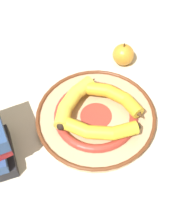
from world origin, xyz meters
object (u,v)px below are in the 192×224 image
Objects in this scene: banana_c at (99,130)px; apple at (123,55)px; decorative_bowl at (96,117)px; banana_a at (117,97)px; banana_b at (73,100)px.

apple is (-0.16, 0.25, -0.02)m from banana_c.
banana_a is at bearing 83.34° from decorative_bowl.
banana_b is 2.33× the size of apple.
banana_b is at bearing 130.68° from banana_c.
decorative_bowl is 1.79× the size of banana_a.
banana_b is 1.10× the size of banana_c.
banana_a is 0.19m from apple.
banana_b reaches higher than banana_a.
decorative_bowl is at bearing -62.84° from apple.
decorative_bowl is 4.16× the size of apple.
banana_a is 1.10× the size of banana_c.
banana_a is (0.01, 0.07, 0.04)m from decorative_bowl.
apple reaches higher than banana_a.
decorative_bowl is at bearing 100.75° from banana_c.
apple is (-0.12, 0.15, -0.02)m from banana_a.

